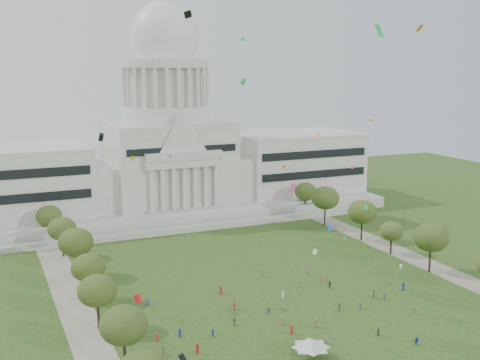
% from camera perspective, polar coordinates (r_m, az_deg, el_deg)
% --- Properties ---
extents(ground, '(400.00, 400.00, 0.00)m').
position_cam_1_polar(ground, '(135.28, 7.90, -13.37)').
color(ground, '#2E4C1A').
rests_on(ground, ground).
extents(capitol, '(160.00, 64.50, 91.30)m').
position_cam_1_polar(capitol, '(230.25, -6.88, 2.51)').
color(capitol, beige).
rests_on(capitol, ground).
extents(path_left, '(8.00, 160.00, 0.04)m').
position_cam_1_polar(path_left, '(146.54, -15.32, -11.71)').
color(path_left, gray).
rests_on(path_left, ground).
extents(path_right, '(8.00, 160.00, 0.04)m').
position_cam_1_polar(path_right, '(184.63, 15.83, -7.01)').
color(path_right, gray).
rests_on(path_right, ground).
extents(row_tree_l_1, '(8.86, 8.86, 12.59)m').
position_cam_1_polar(row_tree_l_1, '(113.73, -10.98, -13.37)').
color(row_tree_l_1, black).
rests_on(row_tree_l_1, ground).
extents(row_tree_l_2, '(8.42, 8.42, 11.97)m').
position_cam_1_polar(row_tree_l_2, '(132.16, -13.38, -10.17)').
color(row_tree_l_2, black).
rests_on(row_tree_l_2, ground).
extents(row_tree_r_2, '(9.55, 9.55, 13.58)m').
position_cam_1_polar(row_tree_r_2, '(170.40, 17.68, -5.21)').
color(row_tree_r_2, black).
rests_on(row_tree_r_2, ground).
extents(row_tree_l_3, '(8.12, 8.12, 11.55)m').
position_cam_1_polar(row_tree_l_3, '(147.86, -14.20, -8.06)').
color(row_tree_l_3, black).
rests_on(row_tree_l_3, ground).
extents(row_tree_r_3, '(7.01, 7.01, 9.98)m').
position_cam_1_polar(row_tree_r_3, '(183.79, 14.18, -4.71)').
color(row_tree_r_3, black).
rests_on(row_tree_r_3, ground).
extents(row_tree_l_4, '(9.29, 9.29, 13.21)m').
position_cam_1_polar(row_tree_l_4, '(164.99, -15.31, -5.70)').
color(row_tree_l_4, black).
rests_on(row_tree_l_4, ground).
extents(row_tree_r_4, '(9.19, 9.19, 13.06)m').
position_cam_1_polar(row_tree_r_4, '(195.51, 11.51, -3.00)').
color(row_tree_r_4, black).
rests_on(row_tree_r_4, ground).
extents(row_tree_l_5, '(8.33, 8.33, 11.85)m').
position_cam_1_polar(row_tree_l_5, '(182.89, -16.52, -4.47)').
color(row_tree_l_5, black).
rests_on(row_tree_l_5, ground).
extents(row_tree_r_5, '(9.82, 9.82, 13.96)m').
position_cam_1_polar(row_tree_r_5, '(211.01, 8.09, -1.70)').
color(row_tree_r_5, black).
rests_on(row_tree_r_5, ground).
extents(row_tree_l_6, '(8.19, 8.19, 11.64)m').
position_cam_1_polar(row_tree_l_6, '(200.24, -17.66, -3.27)').
color(row_tree_l_6, black).
rests_on(row_tree_l_6, ground).
extents(row_tree_r_6, '(8.42, 8.42, 11.97)m').
position_cam_1_polar(row_tree_r_6, '(227.59, 6.24, -1.10)').
color(row_tree_r_6, black).
rests_on(row_tree_r_6, ground).
extents(event_tent, '(9.96, 9.96, 4.29)m').
position_cam_1_polar(event_tent, '(119.16, 6.73, -15.06)').
color(event_tent, '#4C4C4C').
rests_on(event_tent, ground).
extents(person_0, '(1.03, 1.19, 2.06)m').
position_cam_1_polar(person_0, '(157.65, 15.23, -9.68)').
color(person_0, navy).
rests_on(person_0, ground).
extents(person_2, '(1.08, 0.96, 1.89)m').
position_cam_1_polar(person_2, '(151.21, 12.61, -10.48)').
color(person_2, olive).
rests_on(person_2, ground).
extents(person_3, '(0.68, 1.16, 1.71)m').
position_cam_1_polar(person_3, '(143.62, 11.34, -11.64)').
color(person_3, '#4C4C51').
rests_on(person_3, ground).
extents(person_4, '(0.89, 1.19, 1.81)m').
position_cam_1_polar(person_4, '(142.27, 9.39, -11.77)').
color(person_4, '#994C8C').
rests_on(person_4, ground).
extents(person_5, '(1.24, 1.59, 1.61)m').
position_cam_1_polar(person_5, '(139.00, 2.73, -12.23)').
color(person_5, '#994C8C').
rests_on(person_5, ground).
extents(person_6, '(0.75, 0.86, 1.48)m').
position_cam_1_polar(person_6, '(131.81, 12.98, -13.87)').
color(person_6, '#26262B').
rests_on(person_6, ground).
extents(person_7, '(0.67, 0.54, 1.62)m').
position_cam_1_polar(person_7, '(126.17, 8.16, -14.83)').
color(person_7, '#994C8C').
rests_on(person_7, ground).
extents(person_8, '(1.07, 1.01, 1.88)m').
position_cam_1_polar(person_8, '(132.97, -0.55, -13.26)').
color(person_8, '#4C4C51').
rests_on(person_8, ground).
extents(person_9, '(1.18, 1.02, 1.63)m').
position_cam_1_polar(person_9, '(144.14, 16.15, -11.80)').
color(person_9, '#4C4C51').
rests_on(person_9, ground).
extents(person_10, '(0.80, 1.14, 1.76)m').
position_cam_1_polar(person_10, '(155.28, 8.50, -9.78)').
color(person_10, '#26262B').
rests_on(person_10, ground).
extents(person_11, '(1.64, 1.16, 1.65)m').
position_cam_1_polar(person_11, '(129.56, 16.38, -14.46)').
color(person_11, navy).
rests_on(person_11, ground).
extents(distant_crowd, '(56.73, 34.64, 1.92)m').
position_cam_1_polar(distant_crowd, '(140.69, 0.59, -11.90)').
color(distant_crowd, '#4C4C51').
rests_on(distant_crowd, ground).
extents(kite_swarm, '(85.30, 103.30, 64.52)m').
position_cam_1_polar(kite_swarm, '(131.66, 4.82, 1.06)').
color(kite_swarm, '#E54C8C').
rests_on(kite_swarm, ground).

